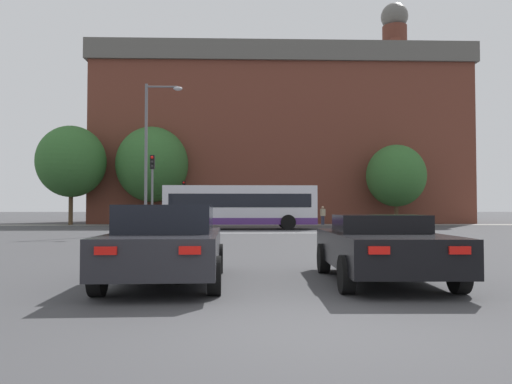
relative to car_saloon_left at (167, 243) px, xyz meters
The scene contains 14 objects.
ground_plane 4.38m from the car_saloon_left, 59.76° to the right, with size 400.00×400.00×0.00m, color #3D3D3F.
stop_line_strip 19.20m from the car_saloon_left, 83.50° to the left, with size 8.70×0.30×0.01m, color silver.
far_pavement 33.39m from the car_saloon_left, 86.27° to the left, with size 69.66×2.50×0.01m, color gray.
brick_civic_building 43.84m from the car_saloon_left, 82.85° to the left, with size 36.40×14.58×23.41m.
car_saloon_left is the anchor object (origin of this frame).
car_roadster_right 4.10m from the car_saloon_left, ahead, with size 2.16×4.40×1.28m.
bus_crossing_lead 24.48m from the car_saloon_left, 86.86° to the left, with size 10.20×2.71×2.93m.
traffic_light_far_left 33.22m from the car_saloon_left, 96.00° to the left, with size 0.26×0.31×3.75m.
traffic_light_near_left 19.59m from the car_saloon_left, 100.89° to the left, with size 0.26×0.31×4.47m.
street_lamp_junction 19.01m from the car_saloon_left, 101.08° to the left, with size 2.07×0.36×8.34m.
pedestrian_waiting 34.13m from the car_saloon_left, 75.73° to the left, with size 0.45×0.35×1.61m.
tree_by_building 36.57m from the car_saloon_left, 111.39° to the left, with size 5.86×5.86×8.54m.
tree_kerbside 36.04m from the car_saloon_left, 100.54° to the left, with size 6.40×6.40×8.71m.
tree_distant 36.90m from the car_saloon_left, 66.02° to the left, with size 5.15×5.15×6.98m.
Camera 1 is at (-0.77, -5.76, 1.41)m, focal length 35.00 mm.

